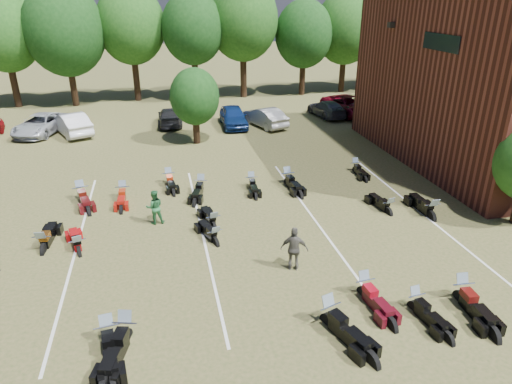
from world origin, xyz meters
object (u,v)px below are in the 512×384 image
object	(u,v)px
person_green	(155,207)
motorcycle_3	(329,325)
car_4	(233,116)
motorcycle_14	(82,200)
motorcycle_7	(79,254)
person_grey	(294,249)

from	to	relation	value
person_green	motorcycle_3	distance (m)	9.39
car_4	person_green	distance (m)	15.87
motorcycle_3	motorcycle_14	bearing A→B (deg)	109.13
car_4	motorcycle_7	xyz separation A→B (m)	(-8.90, -16.68, -0.76)
person_green	motorcycle_3	size ratio (longest dim) A/B	0.62
person_grey	motorcycle_7	distance (m)	8.32
person_grey	motorcycle_14	world-z (taller)	person_grey
car_4	motorcycle_7	distance (m)	18.92
person_green	motorcycle_7	xyz separation A→B (m)	(-2.95, -1.97, -0.78)
person_green	motorcycle_7	distance (m)	3.63
motorcycle_14	car_4	bearing A→B (deg)	34.11
person_grey	motorcycle_3	world-z (taller)	person_grey
person_green	motorcycle_3	xyz separation A→B (m)	(5.02, -7.90, -0.78)
car_4	person_grey	distance (m)	19.49
motorcycle_7	motorcycle_14	bearing A→B (deg)	-99.69
person_green	motorcycle_14	world-z (taller)	person_green
car_4	person_grey	bearing A→B (deg)	-91.62
motorcycle_3	person_green	bearing A→B (deg)	104.27
car_4	person_green	size ratio (longest dim) A/B	2.86
motorcycle_3	car_4	bearing A→B (deg)	69.46
person_grey	motorcycle_7	xyz separation A→B (m)	(-7.79, 2.79, -0.85)
person_green	person_grey	size ratio (longest dim) A/B	0.92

